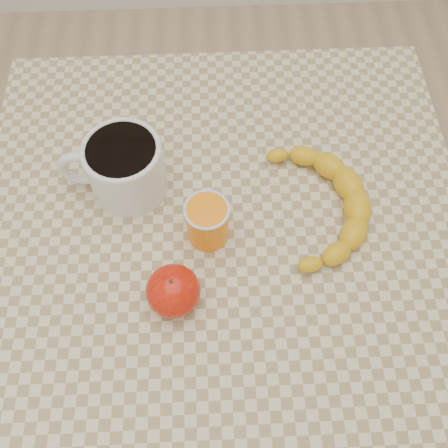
{
  "coord_description": "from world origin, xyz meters",
  "views": [
    {
      "loc": [
        -0.02,
        -0.37,
        1.46
      ],
      "look_at": [
        0.0,
        0.0,
        0.77
      ],
      "focal_mm": 40.0,
      "sensor_mm": 36.0,
      "label": 1
    }
  ],
  "objects_px": {
    "coffee_mug": "(123,166)",
    "apple": "(173,291)",
    "table": "(224,253)",
    "orange_juice_glass": "(207,222)",
    "banana": "(320,204)"
  },
  "relations": [
    {
      "from": "apple",
      "to": "coffee_mug",
      "type": "bearing_deg",
      "value": 110.84
    },
    {
      "from": "apple",
      "to": "table",
      "type": "bearing_deg",
      "value": 55.75
    },
    {
      "from": "orange_juice_glass",
      "to": "banana",
      "type": "distance_m",
      "value": 0.18
    },
    {
      "from": "coffee_mug",
      "to": "apple",
      "type": "xyz_separation_m",
      "value": [
        0.08,
        -0.21,
        -0.02
      ]
    },
    {
      "from": "coffee_mug",
      "to": "apple",
      "type": "relative_size",
      "value": 1.95
    },
    {
      "from": "coffee_mug",
      "to": "orange_juice_glass",
      "type": "relative_size",
      "value": 2.16
    },
    {
      "from": "table",
      "to": "orange_juice_glass",
      "type": "xyz_separation_m",
      "value": [
        -0.03,
        -0.01,
        0.13
      ]
    },
    {
      "from": "table",
      "to": "orange_juice_glass",
      "type": "bearing_deg",
      "value": -165.73
    },
    {
      "from": "coffee_mug",
      "to": "table",
      "type": "bearing_deg",
      "value": -30.19
    },
    {
      "from": "coffee_mug",
      "to": "banana",
      "type": "distance_m",
      "value": 0.32
    },
    {
      "from": "table",
      "to": "apple",
      "type": "bearing_deg",
      "value": -124.25
    },
    {
      "from": "coffee_mug",
      "to": "apple",
      "type": "height_order",
      "value": "coffee_mug"
    },
    {
      "from": "table",
      "to": "banana",
      "type": "height_order",
      "value": "banana"
    },
    {
      "from": "apple",
      "to": "banana",
      "type": "height_order",
      "value": "apple"
    },
    {
      "from": "coffee_mug",
      "to": "orange_juice_glass",
      "type": "bearing_deg",
      "value": -36.74
    }
  ]
}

